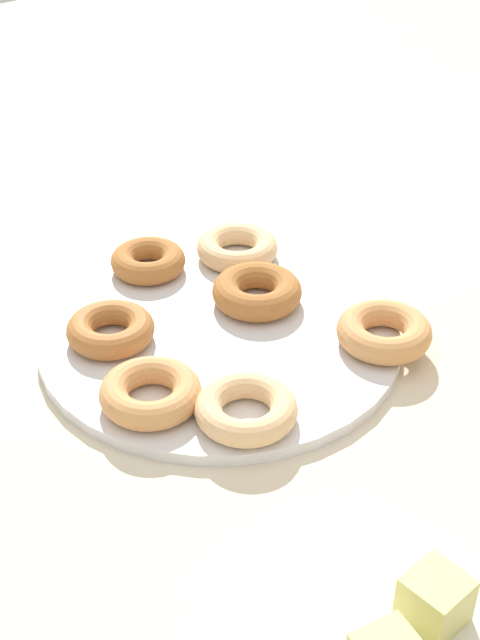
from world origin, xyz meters
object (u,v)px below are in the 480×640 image
(donut_1, at_px, (111,329))
(donut_plate, at_px, (220,337))
(donut_0, at_px, (257,291))
(donut_5, at_px, (148,261))
(donut_3, at_px, (384,332))
(donut_6, at_px, (237,248))
(donut_2, at_px, (151,393))
(donut_4, at_px, (246,409))
(melon_chunk_left, at_px, (435,600))

(donut_1, bearing_deg, donut_plate, 147.20)
(donut_0, distance_m, donut_5, 0.13)
(donut_plate, distance_m, donut_1, 0.11)
(donut_3, height_order, donut_6, donut_3)
(donut_plate, distance_m, donut_6, 0.14)
(donut_0, height_order, donut_2, donut_0)
(donut_2, relative_size, donut_3, 0.99)
(donut_3, height_order, donut_4, donut_3)
(donut_0, distance_m, donut_3, 0.14)
(donut_0, relative_size, donut_3, 1.00)
(donut_plate, height_order, donut_2, donut_2)
(donut_5, bearing_deg, donut_1, 38.80)
(donut_3, relative_size, donut_5, 1.14)
(donut_plate, relative_size, donut_3, 3.87)
(donut_0, bearing_deg, donut_plate, 14.69)
(donut_2, bearing_deg, donut_5, -124.76)
(donut_plate, xyz_separation_m, donut_5, (-0.01, -0.14, 0.02))
(donut_5, height_order, melon_chunk_left, melon_chunk_left)
(donut_4, bearing_deg, donut_2, -54.15)
(donut_plate, relative_size, donut_5, 4.40)
(donut_plate, bearing_deg, donut_3, 133.43)
(donut_5, bearing_deg, donut_plate, 84.42)
(donut_plate, height_order, melon_chunk_left, melon_chunk_left)
(donut_0, relative_size, donut_4, 1.03)
(donut_5, bearing_deg, donut_2, 55.24)
(donut_1, bearing_deg, donut_0, 164.80)
(donut_0, bearing_deg, donut_2, 19.46)
(donut_4, distance_m, melon_chunk_left, 0.25)
(donut_0, xyz_separation_m, donut_3, (-0.05, 0.13, -0.00))
(donut_5, bearing_deg, donut_4, 72.88)
(donut_5, height_order, donut_6, same)
(donut_2, xyz_separation_m, donut_4, (-0.05, 0.07, -0.00))
(donut_4, bearing_deg, donut_plate, -119.27)
(donut_0, xyz_separation_m, donut_2, (0.17, 0.06, -0.00))
(melon_chunk_left, bearing_deg, donut_2, -90.81)
(donut_0, height_order, donut_3, donut_0)
(donut_4, bearing_deg, melon_chunk_left, 77.57)
(donut_2, height_order, donut_5, same)
(donut_plate, bearing_deg, donut_2, 21.91)
(donut_1, bearing_deg, donut_4, 97.78)
(donut_1, distance_m, donut_6, 0.19)
(donut_1, bearing_deg, melon_chunk_left, 85.78)
(donut_plate, distance_m, donut_5, 0.14)
(donut_2, distance_m, donut_5, 0.22)
(donut_plate, xyz_separation_m, donut_2, (0.11, 0.05, 0.02))
(donut_4, bearing_deg, donut_0, -133.83)
(donut_0, relative_size, donut_6, 1.03)
(melon_chunk_left, bearing_deg, donut_3, -132.51)
(donut_0, relative_size, donut_5, 1.14)
(donut_1, relative_size, donut_3, 0.93)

